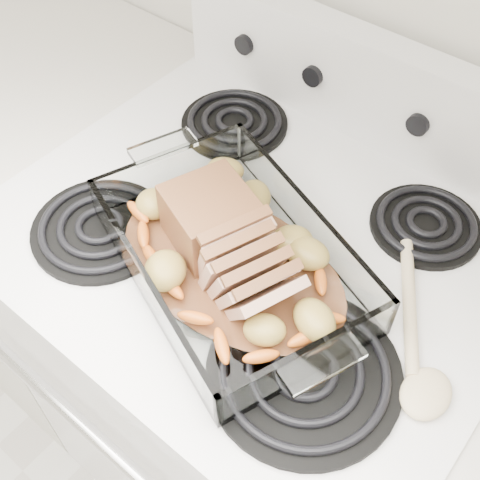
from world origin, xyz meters
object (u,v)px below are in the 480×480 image
Objects in this scene: electric_range at (257,368)px; counter_left at (55,223)px; pork_roast at (218,239)px; baking_dish at (231,261)px.

counter_left is (-0.67, -0.00, -0.02)m from electric_range.
electric_range reaches higher than pork_roast.
electric_range is 4.80× the size of pork_roast.
counter_left is at bearing -167.32° from baking_dish.
electric_range is 2.84× the size of baking_dish.
counter_left is 2.37× the size of baking_dish.
pork_roast is at bearing -159.31° from baking_dish.
baking_dish reaches higher than counter_left.
electric_range reaches higher than counter_left.
baking_dish is at bearing -8.01° from counter_left.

